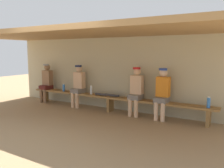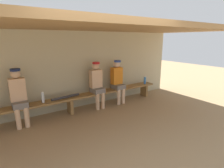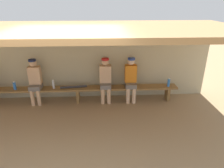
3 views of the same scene
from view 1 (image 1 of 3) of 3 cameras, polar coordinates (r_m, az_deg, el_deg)
name	(u,v)px [view 1 (image 1 of 3)]	position (r m, az deg, el deg)	size (l,w,h in m)	color
ground_plane	(77,125)	(5.89, -8.49, -9.77)	(24.00, 24.00, 0.00)	#9E7F59
back_wall	(118,74)	(7.29, 1.42, 2.53)	(8.00, 0.20, 2.20)	#B7AD8C
dugout_roof	(93,32)	(6.19, -4.68, 12.33)	(8.00, 2.80, 0.12)	#9E7547
bench	(110,99)	(7.01, -0.44, -3.57)	(6.00, 0.36, 0.46)	olive
player_middle	(78,84)	(7.65, -8.14, 0.03)	(0.34, 0.42, 1.34)	slate
player_with_sunglasses	(46,81)	(8.63, -15.56, 0.69)	(0.34, 0.42, 1.34)	#591E19
player_rightmost	(136,89)	(6.56, 5.85, -1.21)	(0.34, 0.42, 1.34)	slate
player_in_red	(162,91)	(6.28, 12.04, -1.74)	(0.34, 0.42, 1.34)	slate
water_bottle_blue	(64,88)	(8.03, -11.57, -0.88)	(0.08, 0.08, 0.25)	blue
water_bottle_clear	(209,102)	(6.00, 22.28, -4.15)	(0.08, 0.08, 0.26)	blue
water_bottle_orange	(91,90)	(7.35, -5.07, -1.47)	(0.07, 0.07, 0.27)	silver
baseball_bat	(107,95)	(7.05, -1.22, -2.63)	(0.07, 0.07, 0.78)	#333338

